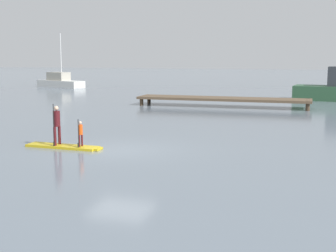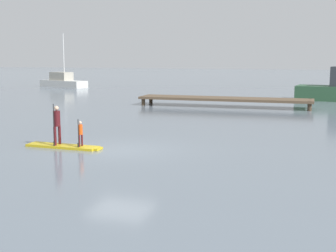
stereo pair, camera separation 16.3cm
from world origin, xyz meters
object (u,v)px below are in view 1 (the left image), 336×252
paddleboard_near (64,147)px  paddler_adult (57,123)px  paddler_child_solo (80,133)px  fishing_boat_green_midground (60,82)px

paddleboard_near → paddler_adult: (-0.31, 0.01, 0.98)m
paddler_child_solo → paddler_adult: bearing=177.1°
paddler_child_solo → fishing_boat_green_midground: fishing_boat_green_midground is taller
paddler_adult → fishing_boat_green_midground: size_ratio=0.25×
paddler_child_solo → paddleboard_near: bearing=176.5°
paddler_child_solo → fishing_boat_green_midground: 39.16m
fishing_boat_green_midground → paddler_adult: bearing=-60.3°
paddleboard_near → paddler_child_solo: 1.01m
paddler_adult → fishing_boat_green_midground: bearing=119.7°
paddler_child_solo → fishing_boat_green_midground: bearing=121.0°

